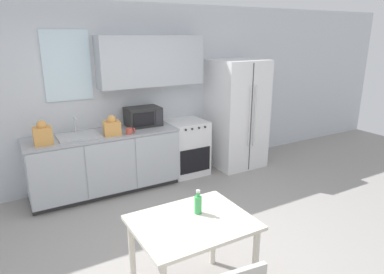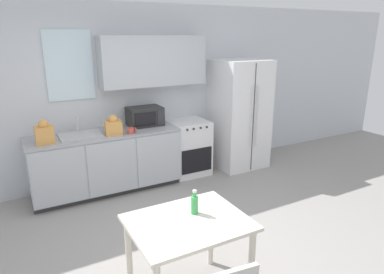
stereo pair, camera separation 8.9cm
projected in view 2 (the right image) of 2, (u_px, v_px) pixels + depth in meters
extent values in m
plane|color=gray|center=(182.00, 244.00, 3.83)|extent=(12.00, 12.00, 0.00)
cube|color=silver|center=(118.00, 95.00, 5.22)|extent=(12.00, 0.06, 2.70)
cube|color=silver|center=(69.00, 65.00, 4.74)|extent=(0.64, 0.04, 0.96)
cube|color=#B2B7BC|center=(154.00, 61.00, 5.15)|extent=(1.63, 0.32, 0.74)
cube|color=#333333|center=(108.00, 186.00, 5.16)|extent=(2.10, 0.60, 0.08)
cube|color=#B2B7BC|center=(106.00, 160.00, 5.01)|extent=(2.10, 0.66, 0.78)
cube|color=#B2B7BC|center=(59.00, 178.00, 4.41)|extent=(0.68, 0.01, 0.76)
cube|color=#B2B7BC|center=(113.00, 168.00, 4.73)|extent=(0.68, 0.01, 0.76)
cube|color=#B2B7BC|center=(159.00, 159.00, 5.05)|extent=(0.68, 0.01, 0.76)
cube|color=#9EA0A5|center=(104.00, 134.00, 4.90)|extent=(2.13, 0.68, 0.03)
cube|color=white|center=(188.00, 147.00, 5.67)|extent=(0.62, 0.60, 0.90)
cube|color=black|center=(197.00, 160.00, 5.45)|extent=(0.54, 0.01, 0.39)
cylinder|color=#262626|center=(187.00, 130.00, 5.22)|extent=(0.03, 0.02, 0.03)
cylinder|color=#262626|center=(194.00, 129.00, 5.27)|extent=(0.03, 0.02, 0.03)
cylinder|color=#262626|center=(201.00, 128.00, 5.32)|extent=(0.03, 0.02, 0.03)
cylinder|color=#262626|center=(207.00, 127.00, 5.37)|extent=(0.03, 0.02, 0.03)
cube|color=white|center=(239.00, 114.00, 5.90)|extent=(0.85, 0.77, 1.84)
cube|color=#3F3F3F|center=(253.00, 119.00, 5.57)|extent=(0.01, 0.01, 1.78)
cylinder|color=silver|center=(252.00, 117.00, 5.52)|extent=(0.02, 0.02, 1.01)
cylinder|color=silver|center=(257.00, 117.00, 5.56)|extent=(0.02, 0.02, 1.01)
cube|color=#B7BABC|center=(80.00, 135.00, 4.74)|extent=(0.56, 0.45, 0.02)
cylinder|color=silver|center=(77.00, 124.00, 4.86)|extent=(0.02, 0.02, 0.23)
cylinder|color=silver|center=(77.00, 117.00, 4.77)|extent=(0.02, 0.14, 0.02)
cube|color=#282828|center=(145.00, 116.00, 5.26)|extent=(0.51, 0.36, 0.28)
cube|color=black|center=(145.00, 119.00, 5.07)|extent=(0.33, 0.01, 0.20)
cube|color=#2D2D33|center=(161.00, 117.00, 5.19)|extent=(0.10, 0.01, 0.23)
cylinder|color=#BF4C3F|center=(130.00, 131.00, 4.85)|extent=(0.09, 0.09, 0.08)
torus|color=#BF4C3F|center=(135.00, 130.00, 4.88)|extent=(0.02, 0.07, 0.07)
cube|color=#DB994C|center=(113.00, 128.00, 4.80)|extent=(0.25, 0.22, 0.19)
sphere|color=#DB994C|center=(113.00, 119.00, 4.76)|extent=(0.14, 0.14, 0.12)
cube|color=#DB994C|center=(45.00, 135.00, 4.39)|extent=(0.23, 0.19, 0.23)
sphere|color=#DB994C|center=(43.00, 124.00, 4.35)|extent=(0.12, 0.12, 0.12)
cube|color=beige|center=(188.00, 223.00, 2.82)|extent=(0.97, 0.76, 0.03)
cylinder|color=beige|center=(251.00, 268.00, 2.86)|extent=(0.06, 0.06, 0.74)
cylinder|color=beige|center=(129.00, 257.00, 3.01)|extent=(0.06, 0.06, 0.74)
cylinder|color=beige|center=(211.00, 231.00, 3.40)|extent=(0.06, 0.06, 0.74)
cylinder|color=#3FB259|center=(194.00, 205.00, 2.92)|extent=(0.07, 0.07, 0.16)
cylinder|color=#3FB259|center=(195.00, 194.00, 2.89)|extent=(0.03, 0.03, 0.04)
cylinder|color=white|center=(195.00, 191.00, 2.88)|extent=(0.03, 0.03, 0.02)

